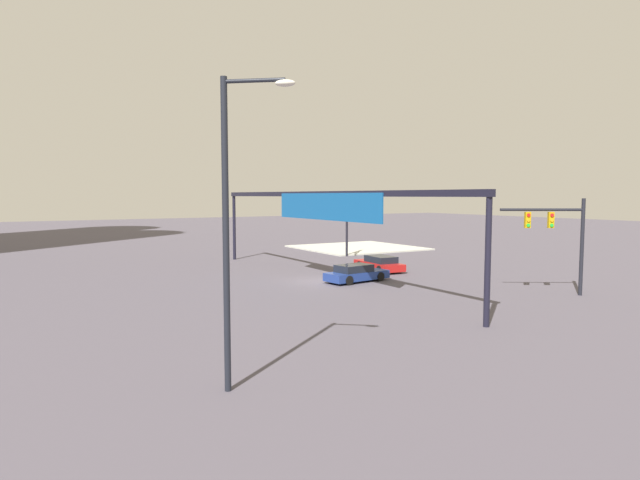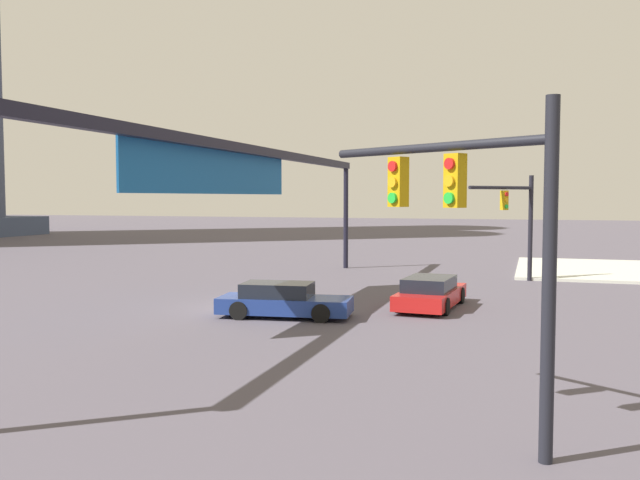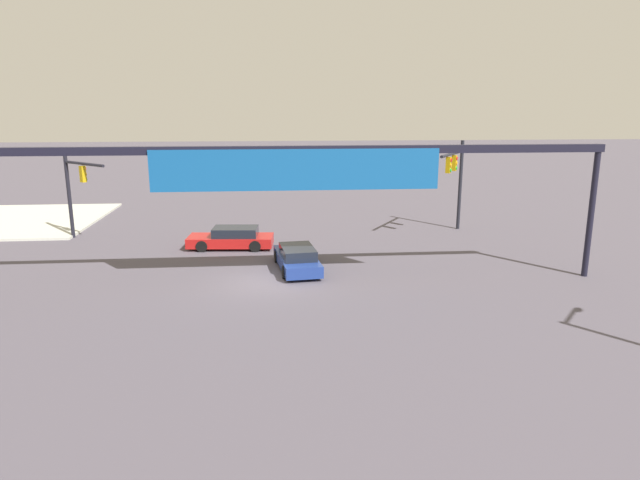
{
  "view_description": "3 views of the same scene",
  "coord_description": "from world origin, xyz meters",
  "px_view_note": "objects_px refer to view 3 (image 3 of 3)",
  "views": [
    {
      "loc": [
        -31.95,
        19.29,
        5.95
      ],
      "look_at": [
        1.86,
        -0.93,
        2.69
      ],
      "focal_mm": 30.35,
      "sensor_mm": 36.0,
      "label": 1
    },
    {
      "loc": [
        -23.71,
        -10.17,
        4.21
      ],
      "look_at": [
        2.7,
        -1.87,
        2.46
      ],
      "focal_mm": 38.24,
      "sensor_mm": 36.0,
      "label": 2
    },
    {
      "loc": [
        -0.3,
        24.74,
        7.87
      ],
      "look_at": [
        -2.41,
        0.75,
        2.1
      ],
      "focal_mm": 31.31,
      "sensor_mm": 36.0,
      "label": 3
    }
  ],
  "objects_px": {
    "traffic_signal_near_corner": "(456,172)",
    "sedan_car_approaching": "(232,238)",
    "sedan_car_waiting_far": "(297,258)",
    "traffic_signal_opposite_side": "(75,184)"
  },
  "relations": [
    {
      "from": "traffic_signal_near_corner",
      "to": "sedan_car_approaching",
      "type": "distance_m",
      "value": 14.52
    },
    {
      "from": "traffic_signal_near_corner",
      "to": "sedan_car_approaching",
      "type": "xyz_separation_m",
      "value": [
        13.86,
        2.84,
        -3.29
      ]
    },
    {
      "from": "sedan_car_approaching",
      "to": "sedan_car_waiting_far",
      "type": "bearing_deg",
      "value": 131.44
    },
    {
      "from": "sedan_car_approaching",
      "to": "sedan_car_waiting_far",
      "type": "xyz_separation_m",
      "value": [
        -3.49,
        4.66,
        -0.0
      ]
    },
    {
      "from": "traffic_signal_near_corner",
      "to": "sedan_car_waiting_far",
      "type": "bearing_deg",
      "value": -21.58
    },
    {
      "from": "traffic_signal_near_corner",
      "to": "sedan_car_waiting_far",
      "type": "distance_m",
      "value": 13.21
    },
    {
      "from": "sedan_car_approaching",
      "to": "sedan_car_waiting_far",
      "type": "relative_size",
      "value": 1.02
    },
    {
      "from": "sedan_car_approaching",
      "to": "traffic_signal_near_corner",
      "type": "bearing_deg",
      "value": -163.82
    },
    {
      "from": "sedan_car_approaching",
      "to": "traffic_signal_opposite_side",
      "type": "bearing_deg",
      "value": -13.05
    },
    {
      "from": "traffic_signal_near_corner",
      "to": "traffic_signal_opposite_side",
      "type": "xyz_separation_m",
      "value": [
        23.21,
        -0.14,
        -0.46
      ]
    }
  ]
}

